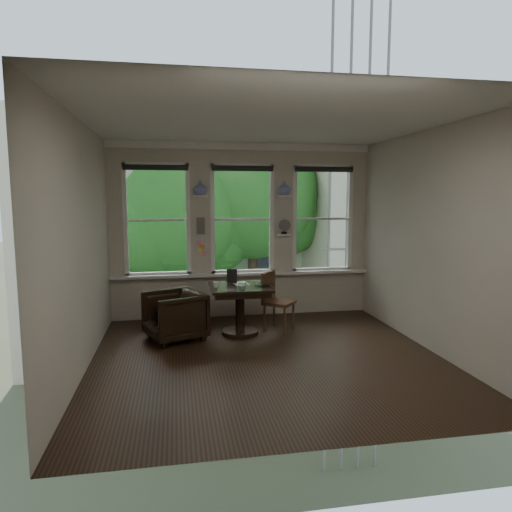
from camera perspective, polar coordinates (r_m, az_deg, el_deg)
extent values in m
plane|color=black|center=(6.11, 1.43, -12.55)|extent=(4.50, 4.50, 0.00)
plane|color=silver|center=(5.82, 1.53, 16.45)|extent=(4.50, 4.50, 0.00)
plane|color=beige|center=(7.99, -1.74, 3.17)|extent=(4.50, 0.00, 4.50)
plane|color=beige|center=(3.62, 8.60, -1.91)|extent=(4.50, 0.00, 4.50)
plane|color=beige|center=(5.77, -21.00, 1.10)|extent=(0.00, 4.50, 4.50)
plane|color=beige|center=(6.60, 21.00, 1.82)|extent=(0.00, 4.50, 4.50)
cube|color=white|center=(7.79, -6.98, 7.43)|extent=(0.26, 0.16, 0.03)
cube|color=white|center=(8.00, 3.53, 7.47)|extent=(0.26, 0.16, 0.03)
cube|color=#59544F|center=(7.84, -6.94, 3.77)|extent=(0.14, 0.06, 0.28)
imported|color=silver|center=(7.80, -7.00, 8.45)|extent=(0.24, 0.24, 0.25)
imported|color=silver|center=(8.01, 3.54, 8.46)|extent=(0.24, 0.24, 0.25)
imported|color=black|center=(6.83, -10.15, -7.36)|extent=(1.02, 1.01, 0.72)
cube|color=maroon|center=(6.81, -10.17, -6.62)|extent=(0.45, 0.45, 0.06)
imported|color=black|center=(6.89, 1.05, -3.69)|extent=(0.33, 0.26, 0.02)
imported|color=white|center=(6.81, -5.05, -3.59)|extent=(0.11, 0.11, 0.09)
imported|color=white|center=(6.66, -1.71, -3.76)|extent=(0.14, 0.14, 0.10)
cube|color=black|center=(7.11, -3.03, -2.54)|extent=(0.17, 0.10, 0.22)
cube|color=silver|center=(7.10, -1.95, -3.44)|extent=(0.26, 0.33, 0.00)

